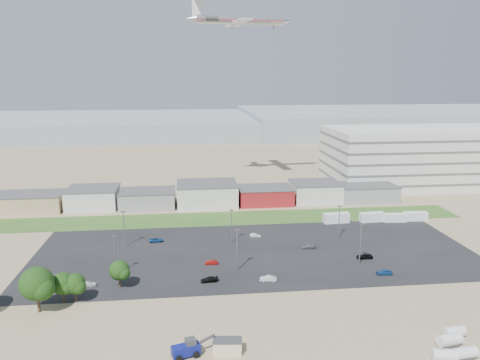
{
  "coord_description": "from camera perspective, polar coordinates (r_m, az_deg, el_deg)",
  "views": [
    {
      "loc": [
        -12.94,
        -100.25,
        47.31
      ],
      "look_at": [
        0.97,
        22.0,
        20.01
      ],
      "focal_mm": 35.0,
      "sensor_mm": 36.0,
      "label": 1
    }
  ],
  "objects": [
    {
      "name": "parked_car_4",
      "position": [
        122.36,
        -3.51,
        -9.98
      ],
      "size": [
        3.39,
        1.27,
        1.11
      ],
      "primitive_type": "imported",
      "rotation": [
        0.0,
        0.0,
        -1.6
      ],
      "color": "maroon",
      "rests_on": "ground"
    },
    {
      "name": "lightpole_back_m",
      "position": [
        136.08,
        -1.02,
        -5.64
      ],
      "size": [
        1.16,
        0.48,
        9.86
      ],
      "primitive_type": null,
      "color": "slate",
      "rests_on": "ground"
    },
    {
      "name": "portable_shed",
      "position": [
        86.57,
        -1.54,
        -19.61
      ],
      "size": [
        5.34,
        3.15,
        2.57
      ],
      "primitive_type": null,
      "rotation": [
        0.0,
        0.0,
        -0.1
      ],
      "color": "beige",
      "rests_on": "ground"
    },
    {
      "name": "telehandler",
      "position": [
        85.93,
        -6.62,
        -19.7
      ],
      "size": [
        8.23,
        4.7,
        3.26
      ],
      "primitive_type": null,
      "rotation": [
        0.0,
        0.0,
        0.29
      ],
      "color": "navy",
      "rests_on": "ground"
    },
    {
      "name": "lightpole_back_l",
      "position": [
        136.59,
        -13.95,
        -5.83
      ],
      "size": [
        1.22,
        0.51,
        10.41
      ],
      "primitive_type": null,
      "color": "slate",
      "rests_on": "ground"
    },
    {
      "name": "tree_mid",
      "position": [
        108.67,
        -20.81,
        -11.96
      ],
      "size": [
        5.07,
        5.07,
        7.61
      ],
      "primitive_type": null,
      "color": "black",
      "rests_on": "ground"
    },
    {
      "name": "box_trailer_c",
      "position": [
        164.35,
        18.37,
        -4.38
      ],
      "size": [
        7.41,
        2.68,
        2.74
      ],
      "primitive_type": null,
      "rotation": [
        0.0,
        0.0,
        -0.05
      ],
      "color": "silver",
      "rests_on": "ground"
    },
    {
      "name": "building_row",
      "position": [
        176.69,
        -7.61,
        -1.79
      ],
      "size": [
        170.0,
        20.0,
        8.0
      ],
      "primitive_type": null,
      "color": "silver",
      "rests_on": "ground"
    },
    {
      "name": "parked_car_0",
      "position": [
        130.08,
        14.93,
        -8.98
      ],
      "size": [
        4.27,
        1.99,
        1.18
      ],
      "primitive_type": "imported",
      "rotation": [
        0.0,
        0.0,
        -1.57
      ],
      "color": "black",
      "rests_on": "ground"
    },
    {
      "name": "parked_car_10",
      "position": [
        115.6,
        -18.09,
        -11.98
      ],
      "size": [
        4.28,
        2.05,
        1.2
      ],
      "primitive_type": "imported",
      "rotation": [
        0.0,
        0.0,
        1.66
      ],
      "color": "silver",
      "rests_on": "ground"
    },
    {
      "name": "parked_car_3",
      "position": [
        112.74,
        -3.78,
        -12.0
      ],
      "size": [
        4.18,
        1.99,
        1.18
      ],
      "primitive_type": "imported",
      "rotation": [
        0.0,
        0.0,
        -1.48
      ],
      "color": "black",
      "rests_on": "ground"
    },
    {
      "name": "parking_lot",
      "position": [
        130.46,
        1.88,
        -8.76
      ],
      "size": [
        120.0,
        50.0,
        0.01
      ],
      "primitive_type": "cube",
      "color": "black",
      "rests_on": "ground"
    },
    {
      "name": "box_trailer_a",
      "position": [
        158.18,
        11.66,
        -4.55
      ],
      "size": [
        8.73,
        3.26,
        3.21
      ],
      "primitive_type": null,
      "rotation": [
        0.0,
        0.0,
        0.07
      ],
      "color": "silver",
      "rests_on": "ground"
    },
    {
      "name": "tree_right",
      "position": [
        108.24,
        -19.48,
        -12.08
      ],
      "size": [
        4.78,
        4.78,
        7.17
      ],
      "primitive_type": null,
      "color": "black",
      "rests_on": "ground"
    },
    {
      "name": "tree_near",
      "position": [
        111.9,
        -14.5,
        -10.86
      ],
      "size": [
        4.92,
        4.92,
        7.38
      ],
      "primitive_type": null,
      "color": "black",
      "rests_on": "ground"
    },
    {
      "name": "parked_car_13",
      "position": [
        113.06,
        3.47,
        -11.89
      ],
      "size": [
        4.09,
        1.82,
        1.3
      ],
      "primitive_type": "imported",
      "rotation": [
        0.0,
        0.0,
        -1.68
      ],
      "color": "silver",
      "rests_on": "ground"
    },
    {
      "name": "parked_car_9",
      "position": [
        139.92,
        -10.18,
        -7.21
      ],
      "size": [
        4.31,
        2.37,
        1.14
      ],
      "primitive_type": "imported",
      "rotation": [
        0.0,
        0.0,
        1.69
      ],
      "color": "navy",
      "rests_on": "ground"
    },
    {
      "name": "parked_car_2",
      "position": [
        121.49,
        17.18,
        -10.67
      ],
      "size": [
        3.98,
        2.02,
        1.3
      ],
      "primitive_type": "imported",
      "rotation": [
        0.0,
        0.0,
        -1.7
      ],
      "color": "navy",
      "rests_on": "ground"
    },
    {
      "name": "lightpole_front_l",
      "position": [
        118.31,
        -14.99,
        -8.89
      ],
      "size": [
        1.18,
        0.49,
        10.02
      ],
      "primitive_type": null,
      "color": "slate",
      "rests_on": "ground"
    },
    {
      "name": "ground",
      "position": [
        111.6,
        0.8,
        -12.57
      ],
      "size": [
        700.0,
        700.0,
        0.0
      ],
      "primitive_type": "plane",
      "color": "#897357",
      "rests_on": "ground"
    },
    {
      "name": "lightpole_back_r",
      "position": [
        142.74,
        11.98,
        -5.02
      ],
      "size": [
        1.17,
        0.49,
        9.97
      ],
      "primitive_type": null,
      "color": "slate",
      "rests_on": "ground"
    },
    {
      "name": "storage_tank_se",
      "position": [
        93.55,
        25.82,
        -18.42
      ],
      "size": [
        4.0,
        2.28,
        2.3
      ],
      "primitive_type": null,
      "rotation": [
        0.0,
        0.0,
        0.1
      ],
      "color": "silver",
      "rests_on": "ground"
    },
    {
      "name": "lightpole_front_m",
      "position": [
        116.88,
        -0.37,
        -8.56
      ],
      "size": [
        1.24,
        0.52,
        10.58
      ],
      "primitive_type": null,
      "color": "slate",
      "rests_on": "ground"
    },
    {
      "name": "tree_left",
      "position": [
        105.71,
        -23.51,
        -11.88
      ],
      "size": [
        7.35,
        7.35,
        11.03
      ],
      "primitive_type": null,
      "color": "black",
      "rests_on": "ground"
    },
    {
      "name": "hills_backdrop",
      "position": [
        420.79,
        0.77,
        6.67
      ],
      "size": [
        700.0,
        200.0,
        9.0
      ],
      "primitive_type": null,
      "color": "gray",
      "rests_on": "ground"
    },
    {
      "name": "airliner",
      "position": [
        202.98,
        0.04,
        18.93
      ],
      "size": [
        47.72,
        35.05,
        13.23
      ],
      "primitive_type": null,
      "rotation": [
        0.0,
        0.0,
        0.1
      ],
      "color": "silver"
    },
    {
      "name": "parking_garage",
      "position": [
        223.45,
        21.06,
        2.71
      ],
      "size": [
        80.0,
        40.0,
        25.0
      ],
      "primitive_type": "cube",
      "color": "silver",
      "rests_on": "ground"
    },
    {
      "name": "box_trailer_d",
      "position": [
        168.01,
        20.6,
        -4.15
      ],
      "size": [
        7.93,
        2.84,
        2.93
      ],
      "primitive_type": null,
      "rotation": [
        0.0,
        0.0,
        -0.05
      ],
      "color": "silver",
      "rests_on": "ground"
    },
    {
      "name": "parked_car_12",
      "position": [
        134.17,
        8.33,
        -8.01
      ],
      "size": [
        4.16,
        1.92,
        1.18
      ],
      "primitive_type": "imported",
      "rotation": [
        0.0,
        0.0,
        -1.64
      ],
      "color": "#A5A5AA",
      "rests_on": "ground"
    },
    {
      "name": "storage_tank_nw",
      "position": [
        95.92,
        24.18,
        -17.35
      ],
      "size": [
        4.65,
        2.89,
        2.61
      ],
      "primitive_type": null,
      "rotation": [
        0.0,
        0.0,
        0.17
      ],
      "color": "silver",
      "rests_on": "ground"
    },
    {
      "name": "parked_car_11",
      "position": [
        141.74,
        1.9,
        -6.76
      ],
      "size": [
        3.47,
        1.38,
        1.12
      ],
      "primitive_type": "imported",
      "rotation": [
        0.0,
        0.0,
        1.51
      ],
      "color": "silver",
      "rests_on": "ground"
    },
    {
      "name": "box_trailer_b",
      "position": [
        162.21,
        15.79,
        -4.37
      ],
      "size": [
        8.35,
        3.19,
        3.07
      ],
      "primitive_type": null,
      "rotation": [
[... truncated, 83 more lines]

